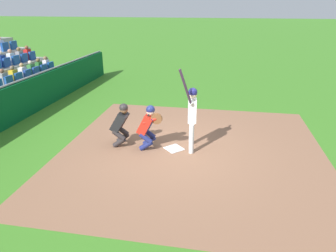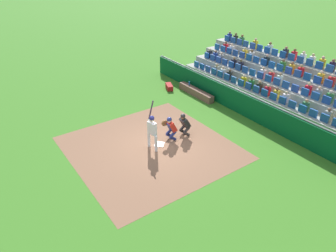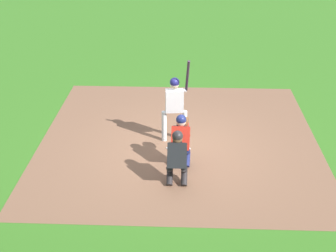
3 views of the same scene
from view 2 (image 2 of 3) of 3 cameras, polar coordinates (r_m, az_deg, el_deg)
ground_plane at (r=14.95m, az=-1.60°, el=-3.40°), size 160.00×160.00×0.00m
infield_dirt_patch at (r=14.73m, az=-3.24°, el=-3.98°), size 7.24×7.18×0.01m
home_plate_marker at (r=14.95m, az=-1.60°, el=-3.35°), size 0.62×0.62×0.02m
batter_at_plate at (r=14.11m, az=-2.95°, el=-0.48°), size 0.71×0.47×2.28m
catcher_crouching at (r=14.97m, az=0.44°, el=-0.17°), size 0.48×0.71×1.27m
home_plate_umpire at (r=15.35m, az=3.01°, el=0.48°), size 0.46×0.50×1.26m
dugout_wall at (r=17.91m, az=13.75°, el=3.92°), size 16.95×0.24×1.33m
dugout_bench at (r=20.08m, az=5.13°, el=6.19°), size 3.05×0.40×0.44m
water_bottle_on_bench at (r=20.54m, az=3.89°, el=7.82°), size 0.07×0.07×0.25m
equipment_duffel_bag at (r=20.99m, az=0.22°, el=7.20°), size 0.96×0.67×0.33m
bleacher_stand at (r=20.91m, az=21.67°, el=6.86°), size 15.37×3.90×2.74m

